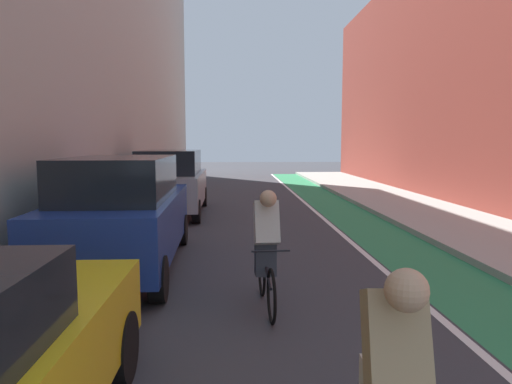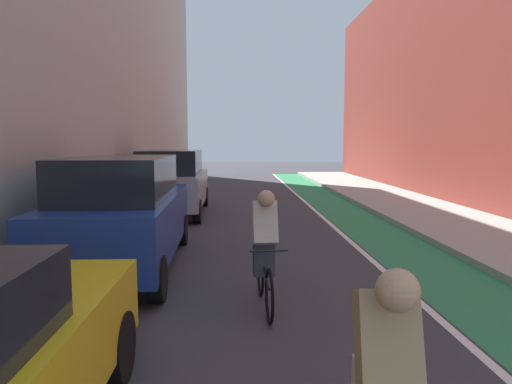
# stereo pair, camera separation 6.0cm
# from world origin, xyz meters

# --- Properties ---
(ground_plane) EXTENTS (78.82, 78.82, 0.00)m
(ground_plane) POSITION_xyz_m (0.00, 13.91, 0.00)
(ground_plane) COLOR #38383D
(bike_lane_paint) EXTENTS (1.60, 35.83, 0.00)m
(bike_lane_paint) POSITION_xyz_m (2.85, 15.91, 0.00)
(bike_lane_paint) COLOR #2D8451
(bike_lane_paint) RESTS_ON ground
(lane_divider_stripe) EXTENTS (0.12, 35.83, 0.00)m
(lane_divider_stripe) POSITION_xyz_m (1.95, 15.91, 0.00)
(lane_divider_stripe) COLOR white
(lane_divider_stripe) RESTS_ON ground
(sidewalk_right) EXTENTS (3.17, 35.83, 0.14)m
(sidewalk_right) POSITION_xyz_m (5.24, 15.91, 0.07)
(sidewalk_right) COLOR #A8A59E
(sidewalk_right) RESTS_ON ground
(building_facade_right) EXTENTS (2.40, 31.83, 9.89)m
(building_facade_right) POSITION_xyz_m (8.02, 17.91, 4.95)
(building_facade_right) COLOR brown
(building_facade_right) RESTS_ON ground
(parked_suv_blue) EXTENTS (1.98, 4.80, 1.98)m
(parked_suv_blue) POSITION_xyz_m (-2.60, 9.81, 1.02)
(parked_suv_blue) COLOR navy
(parked_suv_blue) RESTS_ON ground
(parked_suv_silver) EXTENTS (2.02, 4.60, 1.98)m
(parked_suv_silver) POSITION_xyz_m (-2.60, 16.04, 1.02)
(parked_suv_silver) COLOR #9EA0A8
(parked_suv_silver) RESTS_ON ground
(cyclist_mid) EXTENTS (0.48, 1.74, 1.62)m
(cyclist_mid) POSITION_xyz_m (-0.24, 7.79, 0.85)
(cyclist_mid) COLOR black
(cyclist_mid) RESTS_ON ground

